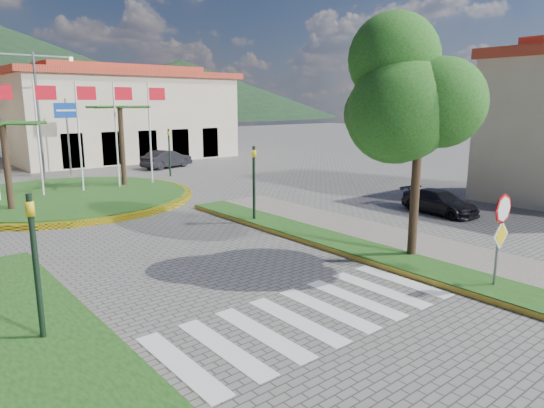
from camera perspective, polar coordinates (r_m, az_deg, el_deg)
ground at (r=9.63m, az=22.09°, el=-19.90°), size 160.00×160.00×0.00m
sidewalk_right at (r=15.35m, az=26.43°, el=-7.87°), size 4.00×28.00×0.15m
verge_right at (r=14.31m, az=24.42°, el=-9.02°), size 1.60×28.00×0.18m
crosswalk at (r=11.74m, az=4.33°, el=-12.97°), size 8.00×3.00×0.01m
roundabout_island at (r=27.13m, az=-22.92°, el=0.82°), size 12.70×12.70×6.00m
stop_sign at (r=13.90m, az=25.34°, el=-2.36°), size 0.80×0.11×2.65m
deciduous_tree at (r=15.55m, az=17.13°, el=12.25°), size 3.60×3.60×6.80m
traffic_light_left at (r=10.82m, az=-26.11°, el=-5.43°), size 0.15×0.18×3.20m
traffic_light_right at (r=19.90m, az=-2.14°, el=3.22°), size 0.15×0.18×3.20m
traffic_light_far at (r=33.56m, az=-12.00°, el=6.50°), size 0.18×0.15×3.20m
direction_sign_east at (r=36.19m, az=-22.96°, el=8.73°), size 1.60×0.14×5.20m
street_lamp_centre at (r=34.70m, az=-25.81°, el=9.99°), size 4.80×0.16×8.00m
building_right at (r=45.16m, az=-17.01°, el=10.06°), size 19.08×9.54×8.05m
hill_far_east at (r=158.86m, az=-10.54°, el=13.15°), size 120.00×120.00×18.00m
car_dark_b at (r=38.05m, az=-12.29°, el=5.19°), size 4.40×2.60×1.37m
car_side_right at (r=23.09m, az=19.12°, el=0.22°), size 1.87×3.79×1.06m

